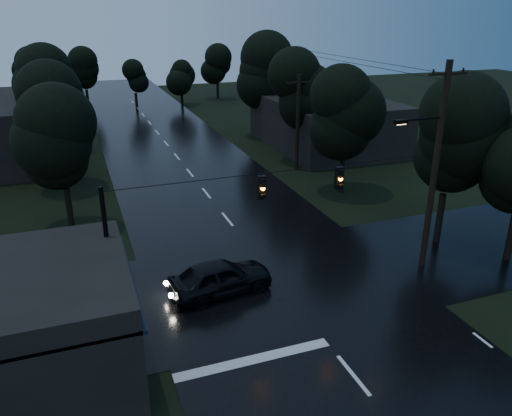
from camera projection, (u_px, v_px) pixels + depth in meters
main_road at (190, 173)px, 39.36m from camera, size 12.00×120.00×0.02m
cross_street at (277, 281)px, 23.67m from camera, size 60.00×9.00×0.02m
building_far_right at (326, 123)px, 46.54m from camera, size 10.00×14.00×4.40m
building_far_left at (1, 129)px, 42.66m from camera, size 10.00×16.00×5.00m
utility_pole_main at (434, 165)px, 23.24m from camera, size 3.50×0.30×10.00m
utility_pole_far at (298, 122)px, 38.85m from camera, size 2.00×0.30×7.50m
anchor_pole_left at (109, 260)px, 19.28m from camera, size 0.18×0.18×6.00m
span_signals at (300, 182)px, 21.03m from camera, size 15.00×0.37×1.12m
tree_corner_near at (452, 136)px, 25.54m from camera, size 4.48×4.48×9.44m
tree_left_a at (59, 141)px, 27.56m from camera, size 3.92×3.92×8.26m
tree_left_b at (49, 110)px, 34.20m from camera, size 4.20×4.20×8.85m
tree_left_c at (43, 85)px, 42.59m from camera, size 4.48×4.48×9.44m
tree_right_a at (346, 113)px, 33.21m from camera, size 4.20×4.20×8.85m
tree_right_b at (303, 90)px, 40.23m from camera, size 4.48×4.48×9.44m
tree_right_c at (265, 71)px, 49.01m from camera, size 4.76×4.76×10.03m
car at (221, 277)px, 22.44m from camera, size 4.93×2.52×1.61m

